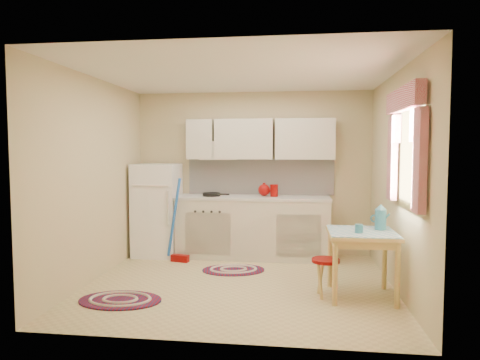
% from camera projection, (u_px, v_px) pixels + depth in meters
% --- Properties ---
extents(room_shell, '(3.64, 3.60, 2.52)m').
position_uv_depth(room_shell, '(254.00, 151.00, 5.26)').
color(room_shell, '#C8B980').
rests_on(room_shell, ground).
extents(fridge, '(0.65, 0.60, 1.40)m').
position_uv_depth(fridge, '(157.00, 210.00, 6.52)').
color(fridge, white).
rests_on(fridge, ground).
extents(broom, '(0.30, 0.18, 1.20)m').
position_uv_depth(broom, '(180.00, 221.00, 6.12)').
color(broom, blue).
rests_on(broom, ground).
extents(base_cabinets, '(2.25, 0.60, 0.88)m').
position_uv_depth(base_cabinets, '(253.00, 228.00, 6.40)').
color(base_cabinets, beige).
rests_on(base_cabinets, ground).
extents(countertop, '(2.27, 0.62, 0.04)m').
position_uv_depth(countertop, '(253.00, 198.00, 6.37)').
color(countertop, silver).
rests_on(countertop, base_cabinets).
extents(frying_pan, '(0.27, 0.27, 0.05)m').
position_uv_depth(frying_pan, '(211.00, 194.00, 6.39)').
color(frying_pan, black).
rests_on(frying_pan, countertop).
extents(red_kettle, '(0.20, 0.18, 0.19)m').
position_uv_depth(red_kettle, '(264.00, 190.00, 6.34)').
color(red_kettle, '#800604').
rests_on(red_kettle, countertop).
extents(red_canister, '(0.14, 0.14, 0.16)m').
position_uv_depth(red_canister, '(274.00, 191.00, 6.32)').
color(red_canister, '#800604').
rests_on(red_canister, countertop).
extents(table, '(0.72, 0.72, 0.72)m').
position_uv_depth(table, '(361.00, 264.00, 4.67)').
color(table, '#E0C370').
rests_on(table, ground).
extents(stool, '(0.40, 0.40, 0.42)m').
position_uv_depth(stool, '(325.00, 278.00, 4.68)').
color(stool, '#800604').
rests_on(stool, ground).
extents(coffee_pot, '(0.19, 0.18, 0.31)m').
position_uv_depth(coffee_pot, '(381.00, 217.00, 4.72)').
color(coffee_pot, teal).
rests_on(coffee_pot, table).
extents(mug, '(0.10, 0.10, 0.10)m').
position_uv_depth(mug, '(359.00, 229.00, 4.55)').
color(mug, teal).
rests_on(mug, table).
extents(rug_center, '(0.92, 0.70, 0.02)m').
position_uv_depth(rug_center, '(233.00, 270.00, 5.71)').
color(rug_center, maroon).
rests_on(rug_center, ground).
extents(rug_left, '(0.91, 0.62, 0.02)m').
position_uv_depth(rug_left, '(120.00, 300.00, 4.56)').
color(rug_left, maroon).
rests_on(rug_left, ground).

